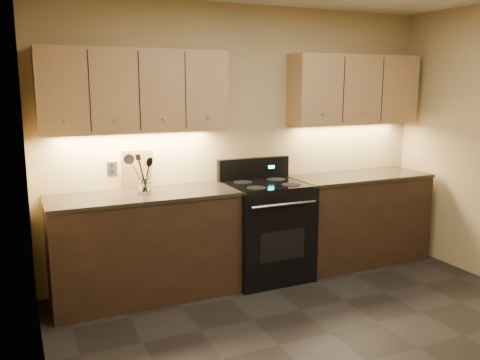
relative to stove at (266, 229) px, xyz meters
name	(u,v)px	position (x,y,z in m)	size (l,w,h in m)	color
wall_back	(245,142)	(-0.08, 0.32, 0.82)	(4.00, 0.04, 2.60)	tan
wall_left	(39,204)	(-2.08, -1.68, 0.82)	(0.04, 4.00, 2.60)	tan
counter_left	(145,246)	(-1.18, 0.02, -0.01)	(1.62, 0.62, 0.93)	black
counter_right	(358,218)	(1.10, 0.02, -0.01)	(1.46, 0.62, 0.93)	black
stove	(266,229)	(0.00, 0.00, 0.00)	(0.76, 0.68, 1.14)	black
upper_cab_left	(135,91)	(-1.18, 0.17, 1.32)	(1.60, 0.30, 0.70)	tan
upper_cab_right	(354,90)	(1.10, 0.17, 1.32)	(1.44, 0.30, 0.70)	tan
outlet_plate	(112,169)	(-1.38, 0.31, 0.64)	(0.09, 0.01, 0.12)	#B2B5BA
utensil_crock	(145,186)	(-1.16, 0.06, 0.51)	(0.14, 0.14, 0.13)	white
cutting_board	(137,169)	(-1.17, 0.27, 0.63)	(0.29, 0.02, 0.37)	tan
wooden_spoon	(141,174)	(-1.18, 0.05, 0.62)	(0.06, 0.06, 0.30)	tan
black_spoon	(143,173)	(-1.16, 0.07, 0.62)	(0.06, 0.06, 0.31)	black
black_turner	(146,172)	(-1.14, 0.04, 0.64)	(0.08, 0.08, 0.34)	black
steel_skimmer	(147,171)	(-1.13, 0.04, 0.64)	(0.09, 0.09, 0.35)	silver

